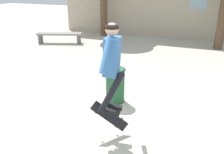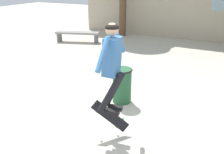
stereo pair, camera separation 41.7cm
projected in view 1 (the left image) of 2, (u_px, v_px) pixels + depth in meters
ground_plane at (97, 132)px, 4.80m from camera, size 40.00×40.00×0.00m
park_bench at (59, 35)px, 11.15m from camera, size 2.01×1.03×0.46m
trash_bin at (115, 84)px, 5.83m from camera, size 0.47×0.47×0.82m
skater at (112, 61)px, 4.07m from camera, size 0.46×1.24×1.55m
skateboard_flipping at (110, 116)px, 4.58m from camera, size 0.63×0.38×0.65m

